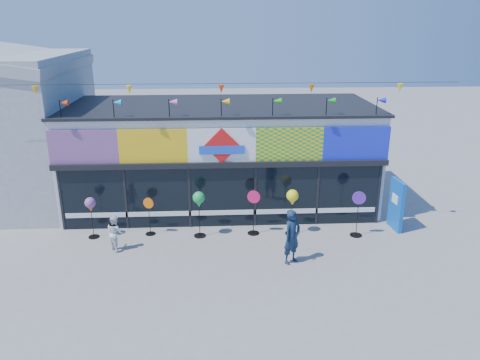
{
  "coord_description": "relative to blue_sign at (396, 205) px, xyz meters",
  "views": [
    {
      "loc": [
        -0.19,
        -12.53,
        7.3
      ],
      "look_at": [
        0.57,
        2.0,
        2.28
      ],
      "focal_mm": 35.0,
      "sensor_mm": 36.0,
      "label": 1
    }
  ],
  "objects": [
    {
      "name": "blue_sign",
      "position": [
        0.0,
        0.0,
        0.0
      ],
      "size": [
        0.23,
        0.94,
        1.87
      ],
      "rotation": [
        0.0,
        0.0,
        0.09
      ],
      "color": "blue",
      "rests_on": "ground"
    },
    {
      "name": "spinner_1",
      "position": [
        -8.89,
        -0.02,
        -0.2
      ],
      "size": [
        0.38,
        0.35,
        1.39
      ],
      "color": "black",
      "rests_on": "ground"
    },
    {
      "name": "spinner_3",
      "position": [
        -5.2,
        -0.16,
        -0.07
      ],
      "size": [
        0.45,
        0.42,
        1.64
      ],
      "color": "black",
      "rests_on": "ground"
    },
    {
      "name": "adult_man",
      "position": [
        -4.17,
        -2.3,
        -0.05
      ],
      "size": [
        0.77,
        0.74,
        1.77
      ],
      "primitive_type": "imported",
      "rotation": [
        0.0,
        0.0,
        0.69
      ],
      "color": "#142540",
      "rests_on": "ground"
    },
    {
      "name": "ground",
      "position": [
        -6.29,
        -2.85,
        -0.94
      ],
      "size": [
        80.0,
        80.0,
        0.0
      ],
      "primitive_type": "plane",
      "color": "gray",
      "rests_on": "ground"
    },
    {
      "name": "spinner_2",
      "position": [
        -7.12,
        -0.27,
        0.41
      ],
      "size": [
        0.43,
        0.43,
        1.68
      ],
      "color": "black",
      "rests_on": "ground"
    },
    {
      "name": "spinner_5",
      "position": [
        -1.56,
        -0.52,
        -0.05
      ],
      "size": [
        0.47,
        0.43,
        1.67
      ],
      "color": "black",
      "rests_on": "ground"
    },
    {
      "name": "spinner_0",
      "position": [
        -10.86,
        -0.16,
        0.26
      ],
      "size": [
        0.38,
        0.38,
        1.5
      ],
      "color": "black",
      "rests_on": "ground"
    },
    {
      "name": "child",
      "position": [
        -9.88,
        -1.12,
        -0.32
      ],
      "size": [
        0.64,
        0.68,
        1.23
      ],
      "primitive_type": "imported",
      "rotation": [
        0.0,
        0.0,
        2.25
      ],
      "color": "white",
      "rests_on": "ground"
    },
    {
      "name": "spinner_4",
      "position": [
        -3.85,
        -0.25,
        0.41
      ],
      "size": [
        0.43,
        0.43,
        1.68
      ],
      "color": "black",
      "rests_on": "ground"
    },
    {
      "name": "kite_shop",
      "position": [
        -6.29,
        3.09,
        1.11
      ],
      "size": [
        16.0,
        5.7,
        5.31
      ],
      "color": "silver",
      "rests_on": "ground"
    }
  ]
}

